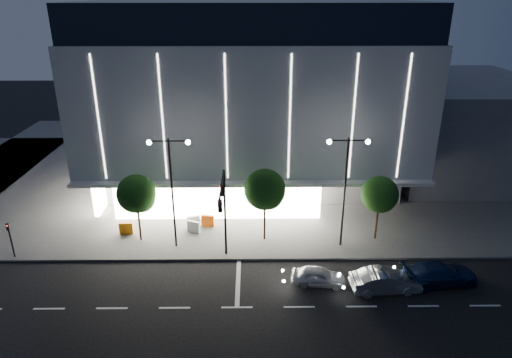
{
  "coord_description": "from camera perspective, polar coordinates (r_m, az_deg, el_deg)",
  "views": [
    {
      "loc": [
        2.95,
        -25.39,
        18.71
      ],
      "look_at": [
        3.32,
        7.99,
        5.0
      ],
      "focal_mm": 32.0,
      "sensor_mm": 36.0,
      "label": 1
    }
  ],
  "objects": [
    {
      "name": "street_lamp_east",
      "position": [
        34.61,
        11.16,
        0.26
      ],
      "size": [
        3.16,
        0.36,
        9.0
      ],
      "color": "black",
      "rests_on": "ground"
    },
    {
      "name": "tree_right",
      "position": [
        37.04,
        15.21,
        -2.11
      ],
      "size": [
        2.91,
        2.91,
        5.51
      ],
      "color": "black",
      "rests_on": "ground"
    },
    {
      "name": "street_lamp_west",
      "position": [
        34.4,
        -10.55,
        0.17
      ],
      "size": [
        3.16,
        0.36,
        9.0
      ],
      "color": "black",
      "rests_on": "ground"
    },
    {
      "name": "tree_mid",
      "position": [
        35.47,
        1.15,
        -1.59
      ],
      "size": [
        3.25,
        3.25,
        6.15
      ],
      "color": "black",
      "rests_on": "ground"
    },
    {
      "name": "annex_building",
      "position": [
        56.2,
        23.75,
        6.31
      ],
      "size": [
        16.0,
        20.0,
        10.0
      ],
      "primitive_type": "cube",
      "color": "#4C4C51",
      "rests_on": "ground"
    },
    {
      "name": "barrier_b",
      "position": [
        38.45,
        -7.81,
        -5.92
      ],
      "size": [
        1.11,
        0.64,
        1.0
      ],
      "primitive_type": "cube",
      "rotation": [
        0.0,
        0.0,
        -0.38
      ],
      "color": "white",
      "rests_on": "sidewalk_museum"
    },
    {
      "name": "sidewalk_museum",
      "position": [
        52.83,
        1.63,
        1.66
      ],
      "size": [
        70.0,
        40.0,
        0.15
      ],
      "primitive_type": "cube",
      "color": "#474747",
      "rests_on": "ground"
    },
    {
      "name": "barrier_c",
      "position": [
        39.24,
        -6.07,
        -5.21
      ],
      "size": [
        1.13,
        0.44,
        1.0
      ],
      "primitive_type": "cube",
      "rotation": [
        0.0,
        0.0,
        -0.18
      ],
      "color": "#EF580D",
      "rests_on": "sidewalk_museum"
    },
    {
      "name": "car_lead",
      "position": [
        32.3,
        7.82,
        -11.94
      ],
      "size": [
        3.89,
        1.97,
        1.27
      ],
      "primitive_type": "imported",
      "rotation": [
        0.0,
        0.0,
        1.44
      ],
      "color": "#B8BAC1",
      "rests_on": "ground"
    },
    {
      "name": "traffic_mast",
      "position": [
        31.88,
        -4.09,
        -3.15
      ],
      "size": [
        0.33,
        5.89,
        7.07
      ],
      "color": "black",
      "rests_on": "ground"
    },
    {
      "name": "barrier_d",
      "position": [
        39.26,
        -7.82,
        -5.29
      ],
      "size": [
        1.13,
        0.54,
        1.0
      ],
      "primitive_type": "cube",
      "rotation": [
        0.0,
        0.0,
        0.28
      ],
      "color": "silver",
      "rests_on": "sidewalk_museum"
    },
    {
      "name": "car_third",
      "position": [
        34.44,
        21.98,
        -10.92
      ],
      "size": [
        5.49,
        2.83,
        1.52
      ],
      "primitive_type": "imported",
      "rotation": [
        0.0,
        0.0,
        1.71
      ],
      "color": "#13224A",
      "rests_on": "ground"
    },
    {
      "name": "museum",
      "position": [
        48.62,
        -0.61,
        11.13
      ],
      "size": [
        30.0,
        25.8,
        18.0
      ],
      "color": "#4C4C51",
      "rests_on": "ground"
    },
    {
      "name": "barrier_a",
      "position": [
        39.3,
        -15.93,
        -5.97
      ],
      "size": [
        1.11,
        0.3,
        1.0
      ],
      "primitive_type": "cube",
      "rotation": [
        0.0,
        0.0,
        0.05
      ],
      "color": "orange",
      "rests_on": "sidewalk_museum"
    },
    {
      "name": "ground",
      "position": [
        31.68,
        -6.04,
        -14.02
      ],
      "size": [
        160.0,
        160.0,
        0.0
      ],
      "primitive_type": "plane",
      "color": "black",
      "rests_on": "ground"
    },
    {
      "name": "tree_left",
      "position": [
        36.68,
        -14.67,
        -2.03
      ],
      "size": [
        3.02,
        3.02,
        5.72
      ],
      "color": "black",
      "rests_on": "ground"
    },
    {
      "name": "car_second",
      "position": [
        32.49,
        15.86,
        -12.17
      ],
      "size": [
        4.79,
        2.0,
        1.54
      ],
      "primitive_type": "imported",
      "rotation": [
        0.0,
        0.0,
        1.65
      ],
      "color": "#96979D",
      "rests_on": "ground"
    },
    {
      "name": "ped_signal_far",
      "position": [
        38.71,
        -28.37,
        -6.35
      ],
      "size": [
        0.22,
        0.24,
        3.0
      ],
      "color": "black",
      "rests_on": "ground"
    }
  ]
}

